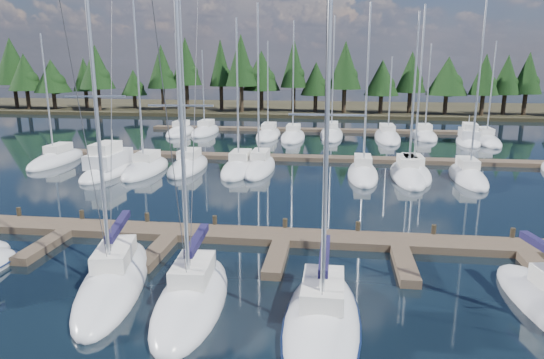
# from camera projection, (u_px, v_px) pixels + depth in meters

# --- Properties ---
(ground) EXTENTS (260.00, 260.00, 0.00)m
(ground) POSITION_uv_depth(u_px,v_px,m) (300.00, 185.00, 37.63)
(ground) COLOR black
(ground) RESTS_ON ground
(far_shore) EXTENTS (220.00, 30.00, 0.60)m
(far_shore) POSITION_uv_depth(u_px,v_px,m) (323.00, 109.00, 95.34)
(far_shore) COLOR #2C2818
(far_shore) RESTS_ON ground
(main_dock) EXTENTS (44.00, 6.13, 0.90)m
(main_dock) POSITION_uv_depth(u_px,v_px,m) (282.00, 241.00, 25.41)
(main_dock) COLOR brown
(main_dock) RESTS_ON ground
(back_docks) EXTENTS (50.00, 21.80, 0.40)m
(back_docks) POSITION_uv_depth(u_px,v_px,m) (312.00, 142.00, 56.44)
(back_docks) COLOR brown
(back_docks) RESTS_ON ground
(front_sailboat_2) EXTENTS (4.36, 9.23, 14.70)m
(front_sailboat_2) POSITION_uv_depth(u_px,v_px,m) (114.00, 281.00, 20.62)
(front_sailboat_2) COLOR silver
(front_sailboat_2) RESTS_ON ground
(front_sailboat_3) EXTENTS (3.09, 7.91, 14.31)m
(front_sailboat_3) POSITION_uv_depth(u_px,v_px,m) (192.00, 298.00, 19.11)
(front_sailboat_3) COLOR silver
(front_sailboat_3) RESTS_ON ground
(front_sailboat_4) EXTENTS (2.88, 8.96, 14.07)m
(front_sailboat_4) POSITION_uv_depth(u_px,v_px,m) (322.00, 321.00, 17.44)
(front_sailboat_4) COLOR silver
(front_sailboat_4) RESTS_ON ground
(back_sailboat_rows) EXTENTS (48.22, 33.03, 15.89)m
(back_sailboat_rows) POSITION_uv_depth(u_px,v_px,m) (312.00, 149.00, 51.64)
(back_sailboat_rows) COLOR silver
(back_sailboat_rows) RESTS_ON ground
(motor_yacht_left) EXTENTS (3.16, 8.91, 4.42)m
(motor_yacht_left) POSITION_uv_depth(u_px,v_px,m) (109.00, 168.00, 41.68)
(motor_yacht_left) COLOR silver
(motor_yacht_left) RESTS_ON ground
(motor_yacht_right) EXTENTS (3.52, 8.08, 3.90)m
(motor_yacht_right) POSITION_uv_depth(u_px,v_px,m) (468.00, 139.00, 57.00)
(motor_yacht_right) COLOR silver
(motor_yacht_right) RESTS_ON ground
(tree_line) EXTENTS (183.09, 11.66, 13.46)m
(tree_line) POSITION_uv_depth(u_px,v_px,m) (313.00, 72.00, 84.36)
(tree_line) COLOR black
(tree_line) RESTS_ON far_shore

